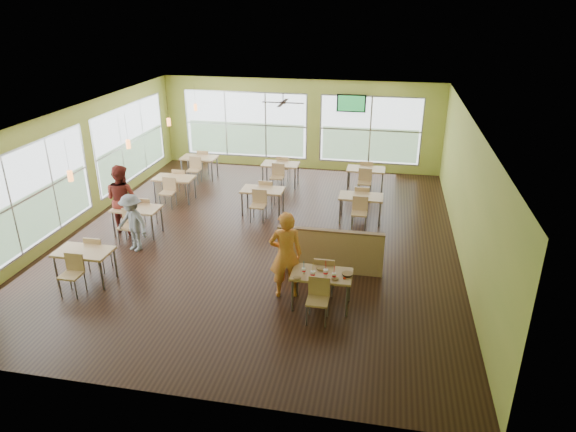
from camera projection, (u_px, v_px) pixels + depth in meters
The scene contains 20 objects.
room at pixel (259, 178), 12.90m from camera, with size 12.00×12.04×3.20m.
window_bays at pixel (202, 146), 16.19m from camera, with size 9.24×10.24×2.38m.
main_table at pixel (322, 279), 10.22m from camera, with size 1.22×1.52×0.87m.
half_wall_divider at pixel (330, 251), 11.57m from camera, with size 2.40×0.14×1.04m.
dining_tables at pixel (239, 189), 15.01m from camera, with size 6.92×8.72×0.87m.
pendant_lights at pixel (149, 133), 13.74m from camera, with size 0.11×7.31×0.86m.
ceiling_fan at pixel (283, 102), 15.08m from camera, with size 1.25×1.25×0.29m.
tv_backwall at pixel (351, 103), 17.57m from camera, with size 1.00×0.07×0.60m.
man_plaid at pixel (286, 255), 10.48m from camera, with size 0.69×0.46×1.90m, color #D64517.
patron_maroon at pixel (122, 199), 13.48m from camera, with size 0.90×0.70×1.84m, color maroon.
patron_grey at pixel (132, 223), 12.50m from camera, with size 0.95×0.54×1.46m, color slate.
cup_blue at pixel (304, 270), 10.16m from camera, with size 0.08×0.08×0.30m.
cup_yellow at pixel (313, 274), 10.00m from camera, with size 0.10×0.10×0.37m.
cup_red_near at pixel (326, 272), 10.06m from camera, with size 0.10×0.10×0.37m.
cup_red_far at pixel (334, 275), 9.98m from camera, with size 0.08×0.08×0.30m.
food_basket at pixel (347, 274), 10.08m from camera, with size 0.23×0.23×0.05m.
ketchup_cup at pixel (344, 278), 9.97m from camera, with size 0.05×0.05×0.02m, color #A41800.
wrapper_left at pixel (297, 278), 9.98m from camera, with size 0.17×0.15×0.04m, color olive.
wrapper_mid at pixel (322, 268), 10.32m from camera, with size 0.22×0.19×0.05m, color olive.
wrapper_right at pixel (335, 278), 9.95m from camera, with size 0.15×0.13×0.04m, color olive.
Camera 1 is at (3.04, -11.88, 5.79)m, focal length 32.00 mm.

